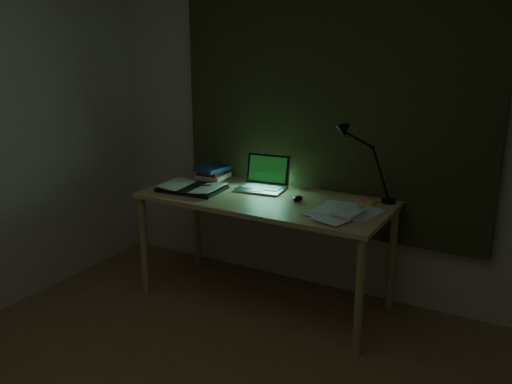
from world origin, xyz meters
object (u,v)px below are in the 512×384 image
at_px(desk, 265,251).
at_px(loose_papers, 341,212).
at_px(open_textbook, 192,188).
at_px(desk_lamp, 391,165).
at_px(book_stack, 213,174).
at_px(laptop, 261,174).

height_order(desk, loose_papers, loose_papers).
relative_size(open_textbook, loose_papers, 1.22).
height_order(desk, desk_lamp, desk_lamp).
height_order(desk, book_stack, book_stack).
bearing_deg(desk, loose_papers, -5.87).
xyz_separation_m(laptop, loose_papers, (0.66, -0.19, -0.11)).
bearing_deg(desk, open_textbook, -169.91).
bearing_deg(book_stack, desk_lamp, 5.25).
bearing_deg(book_stack, open_textbook, -89.82).
relative_size(desk, open_textbook, 3.93).
bearing_deg(laptop, open_textbook, -157.42).
height_order(laptop, book_stack, laptop).
relative_size(book_stack, desk_lamp, 0.44).
bearing_deg(desk, laptop, 128.30).
height_order(laptop, loose_papers, laptop).
relative_size(desk, book_stack, 7.62).
bearing_deg(laptop, desk_lamp, 3.85).
height_order(open_textbook, book_stack, book_stack).
bearing_deg(open_textbook, book_stack, 85.84).
xyz_separation_m(open_textbook, loose_papers, (1.07, 0.03, -0.01)).
bearing_deg(desk, book_stack, 161.59).
distance_m(loose_papers, desk_lamp, 0.46).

